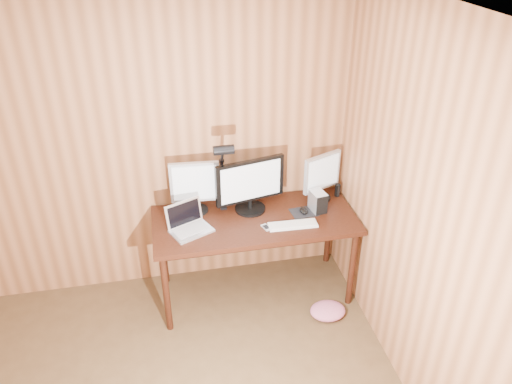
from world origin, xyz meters
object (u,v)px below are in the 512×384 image
object	(u,v)px
laptop	(188,223)
desk_lamp	(223,167)
monitor_right	(322,176)
speaker	(337,190)
monitor_left	(195,186)
mouse	(304,210)
phone	(266,227)
keyboard	(293,225)
monitor_center	(250,185)
hard_drive	(318,202)
desk	(253,226)

from	to	relation	value
laptop	desk_lamp	size ratio (longest dim) A/B	0.55
monitor_right	speaker	distance (m)	0.23
speaker	monitor_left	bearing A→B (deg)	-179.72
laptop	mouse	world-z (taller)	laptop
phone	speaker	xyz separation A→B (m)	(0.70, 0.36, 0.05)
laptop	mouse	distance (m)	0.93
keyboard	monitor_right	bearing A→B (deg)	48.11
monitor_center	laptop	distance (m)	0.57
keyboard	speaker	bearing A→B (deg)	38.62
hard_drive	desk_lamp	distance (m)	0.82
monitor_right	monitor_center	bearing A→B (deg)	161.31
laptop	speaker	xyz separation A→B (m)	(1.28, 0.25, 0.00)
laptop	hard_drive	world-z (taller)	laptop
keyboard	desk_lamp	xyz separation A→B (m)	(-0.49, 0.28, 0.41)
laptop	keyboard	bearing A→B (deg)	-33.06
laptop	phone	distance (m)	0.59
monitor_left	hard_drive	size ratio (longest dim) A/B	2.62
mouse	phone	world-z (taller)	mouse
phone	keyboard	bearing A→B (deg)	-22.58
monitor_right	desk_lamp	bearing A→B (deg)	161.00
laptop	desk_lamp	bearing A→B (deg)	4.04
monitor_left	laptop	distance (m)	0.32
mouse	hard_drive	xyz separation A→B (m)	(0.12, 0.01, 0.06)
monitor_left	laptop	size ratio (longest dim) A/B	1.19
monitor_right	phone	world-z (taller)	monitor_right
laptop	mouse	size ratio (longest dim) A/B	3.35
monitor_center	monitor_left	distance (m)	0.43
monitor_left	speaker	size ratio (longest dim) A/B	4.02
speaker	desk_lamp	bearing A→B (deg)	-175.06
laptop	speaker	distance (m)	1.30
phone	hard_drive	bearing A→B (deg)	0.10
monitor_center	speaker	world-z (taller)	monitor_center
monitor_right	hard_drive	size ratio (longest dim) A/B	2.44
keyboard	speaker	xyz separation A→B (m)	(0.49, 0.37, 0.04)
mouse	hard_drive	distance (m)	0.13
phone	desk_lamp	world-z (taller)	desk_lamp
monitor_center	monitor_left	bearing A→B (deg)	158.93
laptop	speaker	world-z (taller)	laptop
desk	desk_lamp	size ratio (longest dim) A/B	2.39
keyboard	hard_drive	distance (m)	0.32
desk	laptop	world-z (taller)	laptop
monitor_center	speaker	bearing A→B (deg)	-7.30
desk	monitor_left	distance (m)	0.58
monitor_center	laptop	world-z (taller)	monitor_center
monitor_right	monitor_left	bearing A→B (deg)	155.68
monitor_center	keyboard	xyz separation A→B (m)	(0.28, -0.30, -0.22)
monitor_center	monitor_left	world-z (taller)	monitor_center
mouse	speaker	bearing A→B (deg)	28.97
desk	laptop	bearing A→B (deg)	-167.26
monitor_left	mouse	bearing A→B (deg)	-8.94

